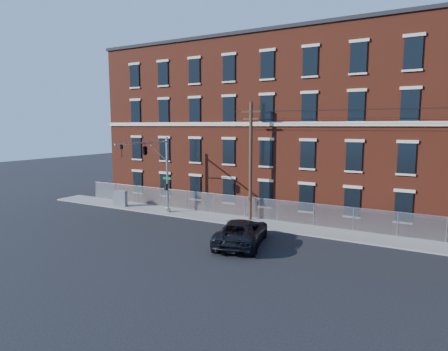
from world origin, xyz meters
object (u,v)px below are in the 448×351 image
at_px(pickup_truck, 242,232).
at_px(utility_cabinet, 120,199).
at_px(utility_pole_near, 251,159).
at_px(traffic_signal_mast, 151,158).

relative_size(pickup_truck, utility_cabinet, 4.08).
distance_m(pickup_truck, utility_cabinet, 16.71).
bearing_deg(utility_pole_near, traffic_signal_mast, -156.86).
xyz_separation_m(pickup_truck, utility_cabinet, (-16.00, 4.82, 0.02)).
relative_size(traffic_signal_mast, utility_pole_near, 0.70).
distance_m(utility_pole_near, pickup_truck, 7.98).
distance_m(utility_pole_near, utility_cabinet, 14.50).
bearing_deg(utility_cabinet, utility_pole_near, -12.98).
bearing_deg(utility_pole_near, pickup_truck, -69.98).
height_order(utility_pole_near, pickup_truck, utility_pole_near).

